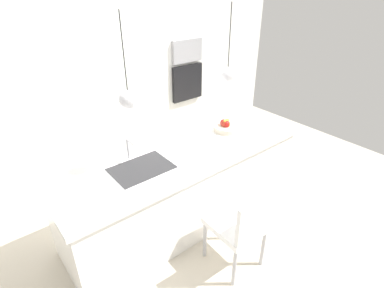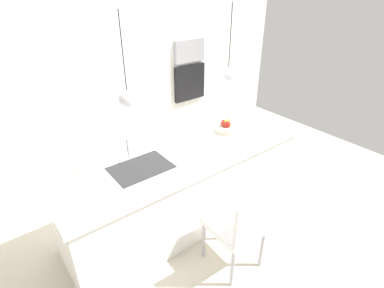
{
  "view_description": "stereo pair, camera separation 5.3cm",
  "coord_description": "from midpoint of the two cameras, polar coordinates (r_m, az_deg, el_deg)",
  "views": [
    {
      "loc": [
        -1.65,
        -2.16,
        2.46
      ],
      "look_at": [
        0.1,
        0.0,
        0.94
      ],
      "focal_mm": 28.41,
      "sensor_mm": 36.0,
      "label": 1
    },
    {
      "loc": [
        -1.6,
        -2.19,
        2.46
      ],
      "look_at": [
        0.1,
        0.0,
        0.94
      ],
      "focal_mm": 28.41,
      "sensor_mm": 36.0,
      "label": 2
    }
  ],
  "objects": [
    {
      "name": "oven",
      "position": [
        4.97,
        -0.2,
        11.46
      ],
      "size": [
        0.56,
        0.08,
        0.56
      ],
      "primitive_type": "cube",
      "color": "black",
      "rests_on": "back_wall"
    },
    {
      "name": "faucet",
      "position": [
        3.0,
        -11.3,
        -0.34
      ],
      "size": [
        0.02,
        0.17,
        0.22
      ],
      "color": "silver",
      "rests_on": "kitchen_island"
    },
    {
      "name": "back_wall",
      "position": [
        4.31,
        -14.65,
        12.24
      ],
      "size": [
        6.0,
        0.1,
        2.6
      ],
      "primitive_type": "cube",
      "color": "white",
      "rests_on": "ground"
    },
    {
      "name": "pendant_light_right",
      "position": [
        3.21,
        7.31,
        12.83
      ],
      "size": [
        0.16,
        0.16,
        0.76
      ],
      "color": "silver"
    },
    {
      "name": "chair_near",
      "position": [
        2.86,
        9.39,
        -14.89
      ],
      "size": [
        0.45,
        0.49,
        0.88
      ],
      "color": "white",
      "rests_on": "ground"
    },
    {
      "name": "microwave",
      "position": [
        4.84,
        -0.21,
        17.12
      ],
      "size": [
        0.54,
        0.08,
        0.34
      ],
      "primitive_type": "cube",
      "color": "#9E9EA3",
      "rests_on": "back_wall"
    },
    {
      "name": "sink_basin",
      "position": [
        2.91,
        -9.05,
        -4.5
      ],
      "size": [
        0.56,
        0.4,
        0.02
      ],
      "primitive_type": "cube",
      "color": "#2D2D30",
      "rests_on": "kitchen_island"
    },
    {
      "name": "fruit_bowl",
      "position": [
        3.55,
        6.9,
        3.21
      ],
      "size": [
        0.27,
        0.27,
        0.16
      ],
      "color": "beige",
      "rests_on": "kitchen_island"
    },
    {
      "name": "kitchen_island",
      "position": [
        3.38,
        -0.9,
        -7.82
      ],
      "size": [
        2.75,
        0.86,
        0.89
      ],
      "color": "white",
      "rests_on": "ground"
    },
    {
      "name": "floor",
      "position": [
        3.66,
        -0.84,
        -13.44
      ],
      "size": [
        6.6,
        6.6,
        0.0
      ],
      "primitive_type": "plane",
      "color": "beige",
      "rests_on": "ground"
    },
    {
      "name": "pendant_light_left",
      "position": [
        2.57,
        -11.42,
        8.4
      ],
      "size": [
        0.16,
        0.16,
        0.76
      ],
      "color": "silver"
    }
  ]
}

